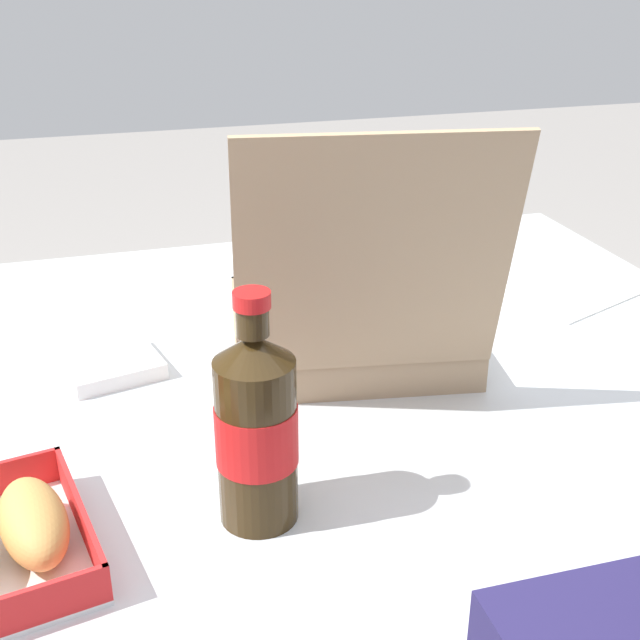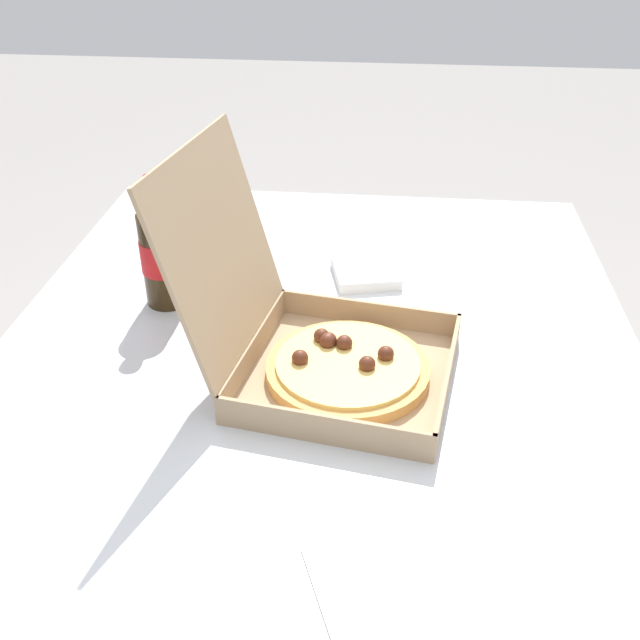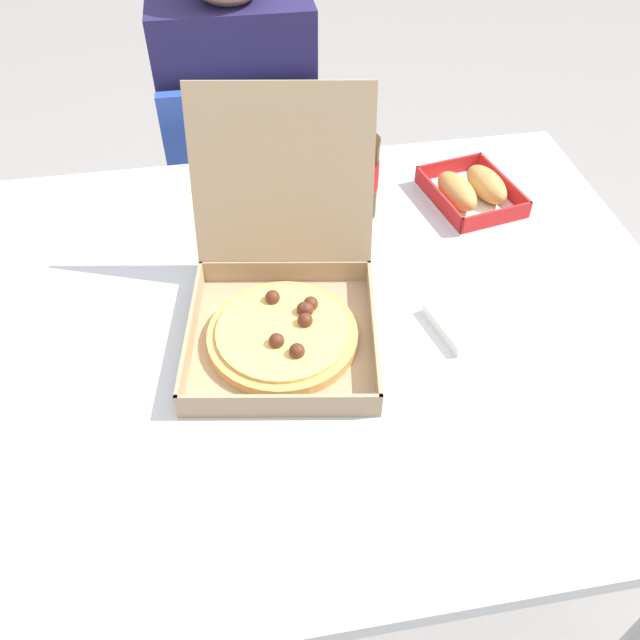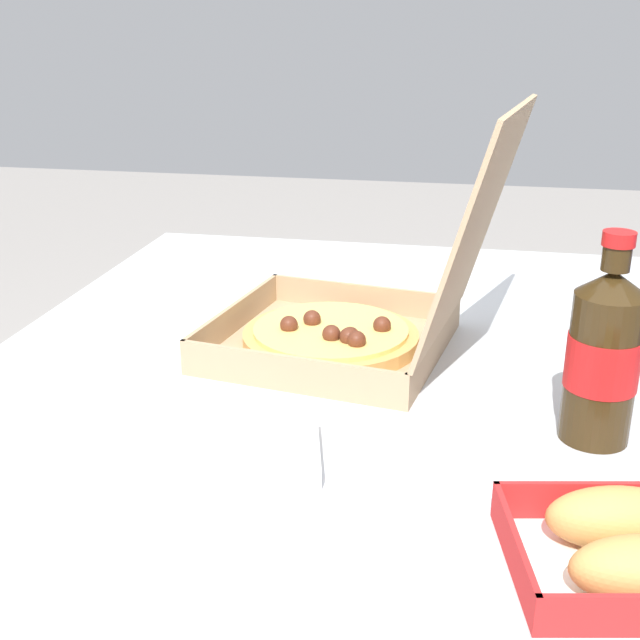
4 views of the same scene
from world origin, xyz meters
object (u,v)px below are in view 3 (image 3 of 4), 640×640
Objects in this scene: pizza_box_open at (283,305)px; bread_side_box at (471,190)px; paper_menu at (24,416)px; cola_bottle at (359,171)px; napkin_pile at (469,320)px; diner_person at (239,111)px; chair at (247,193)px.

bread_side_box is at bearing 34.63° from pizza_box_open.
pizza_box_open reaches higher than paper_menu.
napkin_pile is at bearing -70.70° from cola_bottle.
bread_side_box is at bearing 0.25° from cola_bottle.
pizza_box_open is 0.30m from napkin_pile.
cola_bottle is at bearing -179.75° from bread_side_box.
paper_menu is at bearing -112.31° from diner_person.
pizza_box_open reaches higher than bread_side_box.
paper_menu is at bearing -153.58° from bread_side_box.
diner_person is 5.14× the size of cola_bottle.
chair is 0.61m from cola_bottle.
cola_bottle reaches higher than chair.
bread_side_box is (0.42, -0.47, 0.28)m from chair.
pizza_box_open is at bearing -5.58° from paper_menu.
cola_bottle is at bearing 12.85° from paper_menu.
pizza_box_open reaches higher than cola_bottle.
napkin_pile reaches higher than paper_menu.
pizza_box_open is at bearing 170.89° from napkin_pile.
chair is 0.21m from diner_person.
diner_person is 5.48× the size of paper_menu.
bread_side_box is 0.89m from paper_menu.
paper_menu is 0.69m from napkin_pile.
napkin_pile is at bearing -9.11° from pizza_box_open.
pizza_box_open is 1.84× the size of cola_bottle.
bread_side_box is 0.35m from napkin_pile.
bread_side_box is at bearing -48.02° from chair.
paper_menu is at bearing -163.63° from pizza_box_open.
diner_person is 0.81m from pizza_box_open.
cola_bottle is (-0.23, -0.00, 0.07)m from bread_side_box.
bread_side_box is (0.41, 0.28, -0.02)m from pizza_box_open.
cola_bottle is at bearing 57.40° from pizza_box_open.
cola_bottle is (0.19, -0.47, 0.34)m from chair.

